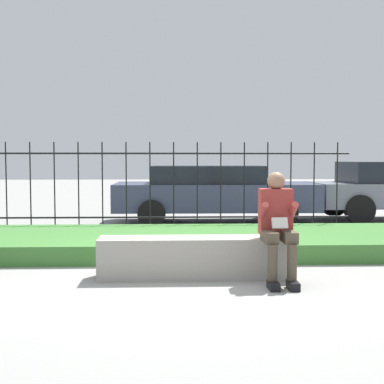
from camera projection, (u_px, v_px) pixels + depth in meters
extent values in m
plane|color=gray|center=(175.00, 278.00, 6.51)|extent=(60.00, 60.00, 0.00)
cube|color=gray|center=(196.00, 257.00, 6.50)|extent=(2.35, 0.47, 0.49)
cube|color=slate|center=(196.00, 274.00, 6.52)|extent=(2.26, 0.43, 0.08)
cube|color=black|center=(273.00, 286.00, 5.91)|extent=(0.11, 0.26, 0.09)
cylinder|color=#4C4233|center=(273.00, 262.00, 5.96)|extent=(0.11, 0.11, 0.40)
cube|color=#4C4233|center=(269.00, 236.00, 6.15)|extent=(0.15, 0.42, 0.13)
cube|color=black|center=(293.00, 285.00, 5.92)|extent=(0.11, 0.26, 0.09)
cylinder|color=#4C4233|center=(292.00, 262.00, 5.97)|extent=(0.11, 0.11, 0.40)
cube|color=#4C4233|center=(288.00, 236.00, 6.16)|extent=(0.15, 0.42, 0.13)
cube|color=maroon|center=(275.00, 211.00, 6.35)|extent=(0.38, 0.24, 0.54)
sphere|color=#8C664C|center=(276.00, 181.00, 6.30)|extent=(0.21, 0.21, 0.21)
cylinder|color=maroon|center=(263.00, 211.00, 6.18)|extent=(0.08, 0.29, 0.24)
cylinder|color=maroon|center=(293.00, 211.00, 6.19)|extent=(0.08, 0.29, 0.24)
cube|color=beige|center=(280.00, 223.00, 6.10)|extent=(0.18, 0.09, 0.13)
cube|color=#3D7533|center=(174.00, 242.00, 8.41)|extent=(8.61, 2.44, 0.27)
cylinder|color=black|center=(174.00, 217.00, 10.00)|extent=(6.61, 0.03, 0.03)
cylinder|color=black|center=(174.00, 153.00, 9.92)|extent=(6.61, 0.03, 0.03)
cylinder|color=black|center=(6.00, 190.00, 9.84)|extent=(0.02, 0.02, 1.75)
cylinder|color=black|center=(31.00, 189.00, 9.86)|extent=(0.02, 0.02, 1.75)
cylinder|color=black|center=(55.00, 189.00, 9.88)|extent=(0.02, 0.02, 1.75)
cylinder|color=black|center=(79.00, 189.00, 9.90)|extent=(0.02, 0.02, 1.75)
cylinder|color=black|center=(102.00, 189.00, 9.91)|extent=(0.02, 0.02, 1.75)
cylinder|color=black|center=(126.00, 189.00, 9.93)|extent=(0.02, 0.02, 1.75)
cylinder|color=black|center=(150.00, 189.00, 9.95)|extent=(0.02, 0.02, 1.75)
cylinder|color=black|center=(174.00, 189.00, 9.97)|extent=(0.02, 0.02, 1.75)
cylinder|color=black|center=(197.00, 189.00, 9.98)|extent=(0.02, 0.02, 1.75)
cylinder|color=black|center=(221.00, 189.00, 10.00)|extent=(0.02, 0.02, 1.75)
cylinder|color=black|center=(244.00, 189.00, 10.02)|extent=(0.02, 0.02, 1.75)
cylinder|color=black|center=(267.00, 189.00, 10.04)|extent=(0.02, 0.02, 1.75)
cylinder|color=black|center=(291.00, 189.00, 10.05)|extent=(0.02, 0.02, 1.75)
cylinder|color=black|center=(314.00, 189.00, 10.07)|extent=(0.02, 0.02, 1.75)
cylinder|color=black|center=(337.00, 189.00, 10.09)|extent=(0.02, 0.02, 1.75)
cube|color=#383D56|center=(215.00, 196.00, 12.08)|extent=(4.51, 1.85, 0.60)
cube|color=black|center=(207.00, 174.00, 12.04)|extent=(2.49, 1.61, 0.39)
cylinder|color=black|center=(284.00, 213.00, 11.26)|extent=(0.59, 0.21, 0.59)
cylinder|color=black|center=(269.00, 206.00, 13.02)|extent=(0.59, 0.21, 0.59)
cylinder|color=black|center=(152.00, 214.00, 11.17)|extent=(0.59, 0.21, 0.59)
cylinder|color=black|center=(155.00, 206.00, 12.94)|extent=(0.59, 0.21, 0.59)
cylinder|color=black|center=(360.00, 210.00, 11.66)|extent=(0.66, 0.22, 0.66)
cylinder|color=black|center=(334.00, 203.00, 13.36)|extent=(0.66, 0.22, 0.66)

